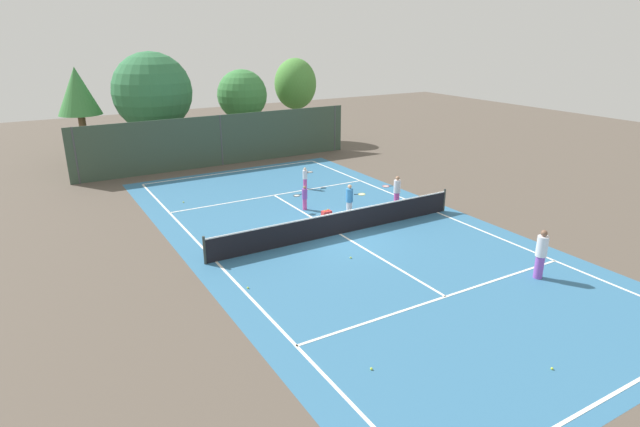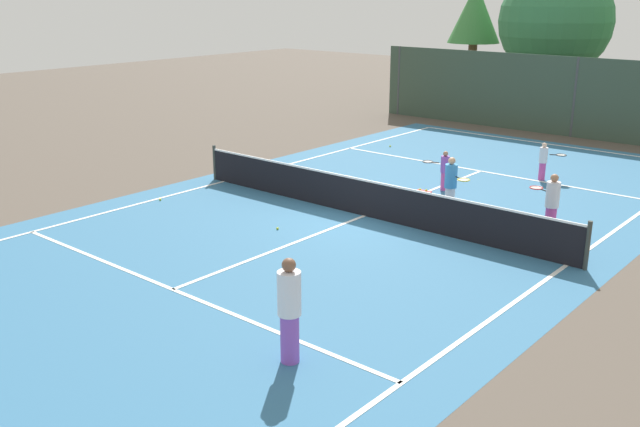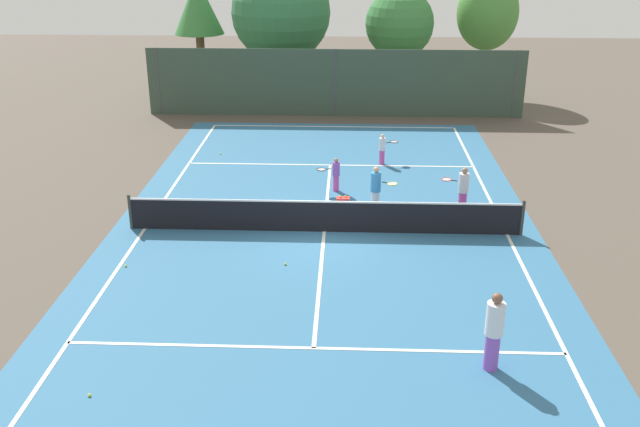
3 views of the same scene
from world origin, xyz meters
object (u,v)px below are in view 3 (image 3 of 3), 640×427
player_4 (335,174)px  tennis_ball_2 (406,212)px  player_3 (376,189)px  tennis_ball_3 (285,264)px  tennis_ball_4 (89,395)px  tennis_ball_0 (220,154)px  player_2 (383,148)px  player_0 (463,190)px  player_1 (494,331)px  tennis_ball_5 (126,266)px  ball_crate (343,203)px

player_4 → tennis_ball_2: 3.11m
player_3 → tennis_ball_2: (0.97, -0.08, -0.76)m
tennis_ball_2 → tennis_ball_3: (-3.56, -3.90, 0.00)m
tennis_ball_4 → tennis_ball_0: bearing=90.5°
player_2 → tennis_ball_4: 16.27m
player_0 → player_2: player_0 is taller
player_1 → player_3: bearing=103.9°
tennis_ball_0 → tennis_ball_4: (0.13, -15.90, 0.00)m
tennis_ball_2 → tennis_ball_5: bearing=-152.0°
player_1 → player_3: (-2.15, 8.66, -0.12)m
ball_crate → tennis_ball_4: size_ratio=6.65×
player_1 → tennis_ball_4: size_ratio=27.05×
tennis_ball_2 → ball_crate: bearing=169.1°
ball_crate → tennis_ball_3: (-1.53, -4.29, -0.15)m
player_0 → tennis_ball_5: 10.61m
tennis_ball_2 → tennis_ball_3: bearing=-132.4°
tennis_ball_0 → tennis_ball_4: same height
player_0 → tennis_ball_3: bearing=-143.1°
player_4 → ball_crate: (0.29, -1.59, -0.44)m
player_0 → player_2: size_ratio=1.29×
player_1 → tennis_ball_3: size_ratio=27.05×
player_0 → player_3: (-2.76, -0.03, 0.00)m
player_2 → tennis_ball_0: bearing=171.7°
tennis_ball_2 → player_2: bearing=96.2°
tennis_ball_0 → tennis_ball_4: size_ratio=1.00×
ball_crate → tennis_ball_2: size_ratio=6.65×
tennis_ball_4 → player_3: bearing=59.2°
tennis_ball_0 → tennis_ball_2: bearing=-40.5°
tennis_ball_2 → player_1: bearing=-82.2°
player_1 → ball_crate: size_ratio=4.07×
player_1 → tennis_ball_2: (-1.17, 8.58, -0.88)m
player_3 → ball_crate: bearing=163.5°
player_4 → ball_crate: size_ratio=2.72×
player_0 → player_4: bearing=155.5°
player_0 → tennis_ball_4: bearing=-131.1°
player_0 → player_2: 5.49m
tennis_ball_2 → tennis_ball_4: bearing=-125.0°
tennis_ball_3 → tennis_ball_4: bearing=-119.3°
ball_crate → tennis_ball_0: size_ratio=6.65×
player_3 → tennis_ball_5: player_3 is taller
player_1 → ball_crate: bearing=109.6°
player_0 → player_4: size_ratio=1.29×
ball_crate → tennis_ball_3: size_ratio=6.65×
player_2 → tennis_ball_4: bearing=-113.1°
tennis_ball_0 → tennis_ball_2: same height
tennis_ball_4 → tennis_ball_5: size_ratio=1.00×
player_1 → player_0: bearing=86.0°
player_2 → ball_crate: player_2 is taller
player_4 → tennis_ball_3: 6.04m
player_0 → player_2: (-2.34, 4.96, -0.17)m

